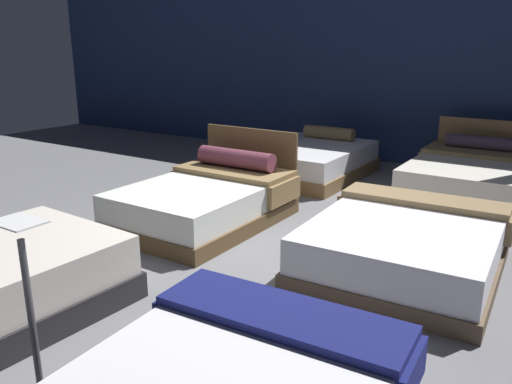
# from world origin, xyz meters

# --- Properties ---
(ground_plane) EXTENTS (18.00, 18.00, 0.02)m
(ground_plane) POSITION_xyz_m (0.00, 0.00, -0.01)
(ground_plane) COLOR slate
(showroom_back_wall) EXTENTS (18.00, 0.06, 3.50)m
(showroom_back_wall) POSITION_xyz_m (0.00, 4.57, 1.75)
(showroom_back_wall) COLOR navy
(showroom_back_wall) RESTS_ON ground_plane
(bed_2) EXTENTS (1.53, 2.06, 1.00)m
(bed_2) POSITION_xyz_m (-1.17, 0.20, 0.27)
(bed_2) COLOR brown
(bed_2) RESTS_ON ground_plane
(bed_3) EXTENTS (1.76, 1.99, 0.55)m
(bed_3) POSITION_xyz_m (1.21, 0.11, 0.25)
(bed_3) COLOR brown
(bed_3) RESTS_ON ground_plane
(bed_4) EXTENTS (1.58, 2.13, 0.71)m
(bed_4) POSITION_xyz_m (-1.18, 2.84, 0.25)
(bed_4) COLOR brown
(bed_4) RESTS_ON ground_plane
(bed_5) EXTENTS (1.53, 2.15, 0.96)m
(bed_5) POSITION_xyz_m (1.19, 2.99, 0.28)
(bed_5) COLOR brown
(bed_5) RESTS_ON ground_plane
(price_sign) EXTENTS (0.28, 0.24, 1.13)m
(price_sign) POSITION_xyz_m (0.00, -2.87, 0.44)
(price_sign) COLOR #3F3F44
(price_sign) RESTS_ON ground_plane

